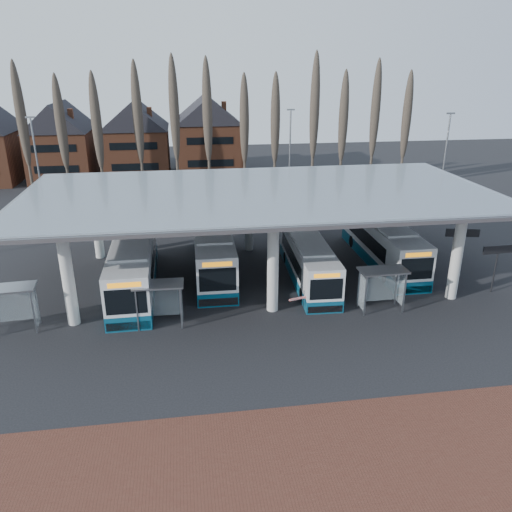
{
  "coord_description": "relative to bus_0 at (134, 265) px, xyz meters",
  "views": [
    {
      "loc": [
        -5.13,
        -25.1,
        14.52
      ],
      "look_at": [
        -0.37,
        7.0,
        1.92
      ],
      "focal_mm": 35.0,
      "sensor_mm": 36.0,
      "label": 1
    }
  ],
  "objects": [
    {
      "name": "info_sign_0",
      "position": [
        23.91,
        -4.4,
        1.19
      ],
      "size": [
        2.26,
        0.27,
        3.36
      ],
      "rotation": [
        0.0,
        0.0,
        0.07
      ],
      "color": "black",
      "rests_on": "ground"
    },
    {
      "name": "poplar_row",
      "position": [
        8.76,
        25.7,
        7.14
      ],
      "size": [
        45.1,
        1.1,
        14.5
      ],
      "color": "#473D33",
      "rests_on": "ground"
    },
    {
      "name": "barrier",
      "position": [
        10.79,
        -5.25,
        -0.71
      ],
      "size": [
        2.32,
        0.95,
        1.19
      ],
      "rotation": [
        0.0,
        0.0,
        0.27
      ],
      "color": "black",
      "rests_on": "ground"
    },
    {
      "name": "townhouse_row",
      "position": [
        -6.99,
        36.7,
        4.31
      ],
      "size": [
        36.8,
        10.3,
        12.25
      ],
      "color": "brown",
      "rests_on": "ground"
    },
    {
      "name": "shelter_0",
      "position": [
        -6.49,
        -5.01,
        0.36
      ],
      "size": [
        3.07,
        1.72,
        2.74
      ],
      "rotation": [
        0.0,
        0.0,
        0.08
      ],
      "color": "gray",
      "rests_on": "ground"
    },
    {
      "name": "shelter_2",
      "position": [
        15.45,
        -5.63,
        0.35
      ],
      "size": [
        2.96,
        1.52,
        2.73
      ],
      "rotation": [
        0.0,
        0.0,
        0.02
      ],
      "color": "gray",
      "rests_on": "ground"
    },
    {
      "name": "lamp_post_c",
      "position": [
        28.76,
        12.7,
        3.7
      ],
      "size": [
        0.8,
        0.16,
        10.17
      ],
      "color": "slate",
      "rests_on": "ground"
    },
    {
      "name": "bus_3",
      "position": [
        18.6,
        2.07,
        -0.05
      ],
      "size": [
        2.68,
        12.09,
        3.35
      ],
      "rotation": [
        0.0,
        0.0,
        -0.01
      ],
      "color": "silver",
      "rests_on": "ground"
    },
    {
      "name": "bus_0",
      "position": [
        0.0,
        0.0,
        0.0
      ],
      "size": [
        2.81,
        12.49,
        3.46
      ],
      "rotation": [
        0.0,
        0.0,
        0.01
      ],
      "color": "silver",
      "rests_on": "ground"
    },
    {
      "name": "ground",
      "position": [
        8.76,
        -7.3,
        -1.63
      ],
      "size": [
        140.0,
        140.0,
        0.0
      ],
      "primitive_type": "plane",
      "color": "black",
      "rests_on": "ground"
    },
    {
      "name": "bus_2",
      "position": [
        12.12,
        -0.34,
        -0.21
      ],
      "size": [
        2.78,
        10.98,
        3.03
      ],
      "rotation": [
        0.0,
        0.0,
        -0.04
      ],
      "color": "silver",
      "rests_on": "ground"
    },
    {
      "name": "brick_strip",
      "position": [
        8.76,
        -19.3,
        -1.62
      ],
      "size": [
        70.0,
        10.0,
        0.03
      ],
      "primitive_type": "cube",
      "color": "#522C21",
      "rests_on": "ground"
    },
    {
      "name": "shelter_1",
      "position": [
        1.89,
        -5.62,
        0.32
      ],
      "size": [
        2.94,
        1.54,
        2.69
      ],
      "rotation": [
        0.0,
        0.0,
        -0.03
      ],
      "color": "gray",
      "rests_on": "ground"
    },
    {
      "name": "bus_1",
      "position": [
        5.54,
        2.31,
        -0.01
      ],
      "size": [
        2.85,
        12.45,
        3.45
      ],
      "rotation": [
        0.0,
        0.0,
        -0.02
      ],
      "color": "silver",
      "rests_on": "ground"
    },
    {
      "name": "lamp_post_a",
      "position": [
        -9.24,
        14.7,
        3.7
      ],
      "size": [
        0.8,
        0.16,
        10.17
      ],
      "color": "slate",
      "rests_on": "ground"
    },
    {
      "name": "lamp_post_b",
      "position": [
        14.76,
        18.7,
        3.7
      ],
      "size": [
        0.8,
        0.16,
        10.17
      ],
      "color": "slate",
      "rests_on": "ground"
    },
    {
      "name": "info_sign_1",
      "position": [
        23.16,
        -1.21,
        1.3
      ],
      "size": [
        2.33,
        0.6,
        3.5
      ],
      "rotation": [
        0.0,
        0.0,
        -0.2
      ],
      "color": "black",
      "rests_on": "ground"
    },
    {
      "name": "station_canopy",
      "position": [
        8.76,
        0.7,
        4.05
      ],
      "size": [
        32.0,
        16.0,
        6.34
      ],
      "color": "#B7B7B3",
      "rests_on": "ground"
    }
  ]
}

